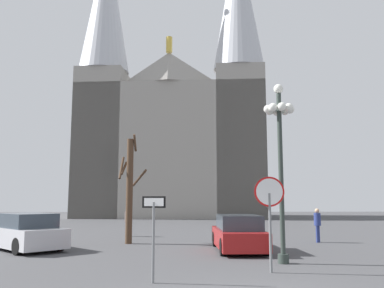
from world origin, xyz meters
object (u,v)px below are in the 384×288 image
at_px(cathedral, 173,122).
at_px(street_lamp, 280,143).
at_px(bare_tree, 130,188).
at_px(stop_sign, 270,204).
at_px(one_way_arrow_sign, 154,226).
at_px(parked_car_far_silver, 24,232).
at_px(pedestrian_walking, 127,219).
at_px(parked_car_near_red, 238,234).
at_px(pedestrian_standing, 317,222).

distance_m(cathedral, street_lamp, 35.47).
xyz_separation_m(cathedral, street_lamp, (4.20, -34.47, -7.24)).
bearing_deg(bare_tree, street_lamp, -46.84).
xyz_separation_m(stop_sign, one_way_arrow_sign, (-3.25, -1.33, -0.54)).
distance_m(parked_car_far_silver, pedestrian_walking, 6.93).
distance_m(parked_car_near_red, pedestrian_walking, 8.45).
bearing_deg(stop_sign, pedestrian_standing, 62.98).
relative_size(cathedral, pedestrian_standing, 21.71).
distance_m(stop_sign, pedestrian_standing, 9.04).
bearing_deg(parked_car_far_silver, pedestrian_walking, 59.44).
bearing_deg(stop_sign, parked_car_far_silver, 148.41).
bearing_deg(street_lamp, pedestrian_standing, 62.51).
distance_m(cathedral, pedestrian_walking, 26.70).
relative_size(parked_car_near_red, pedestrian_walking, 2.80).
bearing_deg(stop_sign, street_lamp, 64.85).
relative_size(one_way_arrow_sign, pedestrian_walking, 1.32).
relative_size(parked_car_far_silver, pedestrian_walking, 2.85).
distance_m(one_way_arrow_sign, bare_tree, 9.32).
bearing_deg(bare_tree, pedestrian_walking, 98.13).
bearing_deg(parked_car_near_red, pedestrian_standing, 35.62).
distance_m(street_lamp, pedestrian_walking, 12.07).
distance_m(one_way_arrow_sign, parked_car_near_red, 7.00).
height_order(cathedral, pedestrian_walking, cathedral).
bearing_deg(parked_car_far_silver, stop_sign, -31.59).
bearing_deg(one_way_arrow_sign, stop_sign, 22.29).
xyz_separation_m(stop_sign, street_lamp, (0.77, 1.63, 2.00)).
bearing_deg(bare_tree, cathedral, 86.90).
height_order(one_way_arrow_sign, parked_car_far_silver, one_way_arrow_sign).
bearing_deg(parked_car_far_silver, parked_car_near_red, -4.02).
height_order(cathedral, parked_car_near_red, cathedral).
bearing_deg(cathedral, pedestrian_walking, -94.82).
bearing_deg(pedestrian_walking, street_lamp, -57.58).
xyz_separation_m(cathedral, pedestrian_walking, (-2.07, -24.59, -10.20)).
height_order(stop_sign, parked_car_far_silver, stop_sign).
xyz_separation_m(one_way_arrow_sign, street_lamp, (4.02, 2.97, 2.55)).
bearing_deg(bare_tree, pedestrian_standing, 1.65).
xyz_separation_m(stop_sign, bare_tree, (-4.97, 7.75, 0.66)).
xyz_separation_m(parked_car_near_red, parked_car_far_silver, (-8.82, 0.62, 0.03)).
height_order(cathedral, bare_tree, cathedral).
distance_m(street_lamp, parked_car_far_silver, 11.03).
xyz_separation_m(bare_tree, parked_car_far_silver, (-4.06, -2.20, -1.89)).
relative_size(stop_sign, pedestrian_walking, 1.68).
xyz_separation_m(cathedral, parked_car_far_silver, (-5.59, -30.55, -10.47)).
height_order(one_way_arrow_sign, pedestrian_standing, one_way_arrow_sign).
height_order(bare_tree, pedestrian_walking, bare_tree).
bearing_deg(street_lamp, bare_tree, 133.16).
bearing_deg(one_way_arrow_sign, parked_car_far_silver, 130.00).
xyz_separation_m(one_way_arrow_sign, pedestrian_standing, (7.34, 9.34, -0.41)).
bearing_deg(stop_sign, parked_car_near_red, 92.46).
distance_m(stop_sign, parked_car_far_silver, 10.67).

